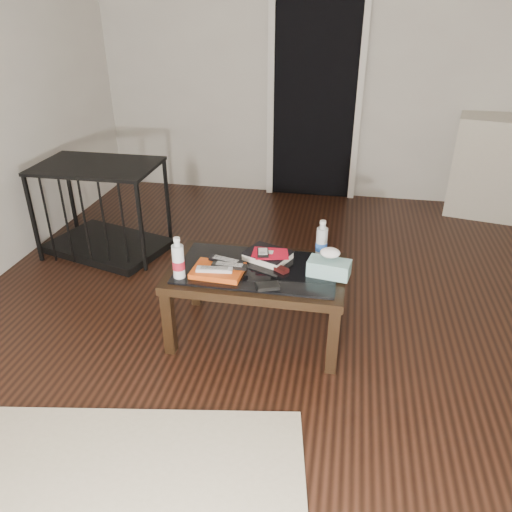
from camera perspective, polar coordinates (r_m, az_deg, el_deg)
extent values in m
plane|color=black|center=(3.08, 9.51, -9.58)|extent=(5.00, 5.00, 0.00)
plane|color=silver|center=(4.99, 11.94, 21.48)|extent=(5.00, 0.00, 5.00)
cube|color=black|center=(5.02, 6.75, 17.84)|extent=(0.80, 0.05, 2.00)
cube|color=silver|center=(5.03, 1.71, 18.04)|extent=(0.06, 0.04, 2.04)
cube|color=silver|center=(4.97, 11.77, 17.40)|extent=(0.06, 0.04, 2.04)
cube|color=black|center=(2.88, -9.93, -7.53)|extent=(0.06, 0.06, 0.40)
cube|color=black|center=(2.74, 8.76, -9.60)|extent=(0.06, 0.06, 0.40)
cube|color=black|center=(3.30, -6.94, -2.44)|extent=(0.06, 0.06, 0.40)
cube|color=black|center=(3.17, 9.22, -3.96)|extent=(0.06, 0.06, 0.40)
cube|color=black|center=(2.87, 0.13, -1.99)|extent=(1.00, 0.60, 0.05)
cube|color=black|center=(2.85, 0.14, -1.45)|extent=(0.90, 0.50, 0.01)
cube|color=black|center=(4.24, -16.48, 1.15)|extent=(1.03, 0.82, 0.06)
cube|color=black|center=(4.00, -17.77, 9.77)|extent=(1.03, 0.82, 0.02)
cube|color=black|center=(4.11, -24.14, 3.87)|extent=(0.03, 0.03, 0.70)
cube|color=black|center=(3.70, -12.99, 3.16)|extent=(0.03, 0.03, 0.70)
cube|color=black|center=(4.54, -20.41, 6.74)|extent=(0.03, 0.03, 0.70)
cube|color=black|center=(4.18, -10.10, 6.32)|extent=(0.03, 0.03, 0.70)
cube|color=#C94912|center=(2.79, -4.36, -1.68)|extent=(0.29, 0.23, 0.03)
cube|color=silver|center=(2.76, -4.78, -1.52)|extent=(0.20, 0.07, 0.02)
cube|color=black|center=(2.79, -3.04, -1.09)|extent=(0.20, 0.06, 0.02)
cube|color=black|center=(2.84, -3.48, -0.50)|extent=(0.21, 0.10, 0.02)
cube|color=black|center=(2.93, 1.35, 0.05)|extent=(0.31, 0.28, 0.05)
cube|color=red|center=(2.91, 1.49, 0.39)|extent=(0.19, 0.14, 0.01)
cube|color=black|center=(2.88, 0.80, 0.41)|extent=(0.08, 0.11, 0.02)
cube|color=black|center=(2.81, 2.84, -1.51)|extent=(0.10, 0.09, 0.02)
cube|color=black|center=(2.65, 1.37, -3.47)|extent=(0.14, 0.11, 0.02)
cylinder|color=silver|center=(2.73, -8.89, -0.18)|extent=(0.07, 0.07, 0.24)
cylinder|color=silver|center=(2.93, 7.53, 1.88)|extent=(0.07, 0.07, 0.24)
cube|color=teal|center=(2.78, 8.34, -1.36)|extent=(0.25, 0.16, 0.09)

